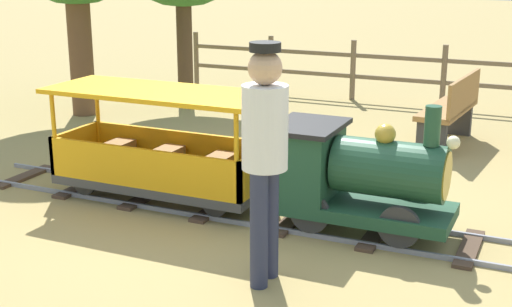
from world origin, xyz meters
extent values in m
plane|color=#A38C51|center=(0.00, 0.00, 0.00)|extent=(60.00, 60.00, 0.00)
cube|color=gray|center=(-0.25, 0.07, 0.02)|extent=(0.02, 5.70, 0.04)
cube|color=gray|center=(0.25, 0.07, 0.02)|extent=(0.02, 5.70, 0.04)
cube|color=#4C3828|center=(0.00, -2.42, 0.01)|extent=(0.74, 0.14, 0.03)
cube|color=#4C3828|center=(0.00, -1.71, 0.01)|extent=(0.74, 0.14, 0.03)
cube|color=#4C3828|center=(0.00, -1.00, 0.01)|extent=(0.74, 0.14, 0.03)
cube|color=#4C3828|center=(0.00, -0.29, 0.01)|extent=(0.74, 0.14, 0.03)
cube|color=#4C3828|center=(0.00, 0.43, 0.01)|extent=(0.74, 0.14, 0.03)
cube|color=#4C3828|center=(0.00, 1.14, 0.01)|extent=(0.74, 0.14, 0.03)
cube|color=#4C3828|center=(0.00, 1.85, 0.01)|extent=(0.74, 0.14, 0.03)
cube|color=#1E472D|center=(0.00, 1.02, 0.21)|extent=(0.62, 1.40, 0.10)
cylinder|color=#1E472D|center=(0.00, 1.22, 0.56)|extent=(0.44, 0.85, 0.44)
cylinder|color=#B7932D|center=(0.00, 1.64, 0.56)|extent=(0.37, 0.02, 0.37)
cylinder|color=#1E472D|center=(0.00, 1.52, 0.93)|extent=(0.12, 0.12, 0.30)
sphere|color=#B7932D|center=(0.00, 1.17, 0.83)|extent=(0.16, 0.16, 0.16)
cube|color=#1E472D|center=(0.00, 0.54, 0.54)|extent=(0.62, 0.45, 0.55)
cube|color=black|center=(0.00, 0.54, 0.83)|extent=(0.70, 0.53, 0.04)
sphere|color=#F2EAB2|center=(0.00, 1.67, 0.82)|extent=(0.10, 0.10, 0.10)
cylinder|color=#2D2D2D|center=(-0.25, 1.37, 0.20)|extent=(0.05, 0.32, 0.32)
cylinder|color=#2D2D2D|center=(0.25, 1.37, 0.20)|extent=(0.05, 0.32, 0.32)
cylinder|color=#2D2D2D|center=(-0.25, 0.67, 0.20)|extent=(0.05, 0.32, 0.32)
cylinder|color=#2D2D2D|center=(0.25, 0.67, 0.20)|extent=(0.05, 0.32, 0.32)
cube|color=#3F3F3F|center=(0.00, -0.83, 0.18)|extent=(0.70, 1.90, 0.08)
cube|color=orange|center=(-0.33, -0.83, 0.40)|extent=(0.04, 1.90, 0.35)
cube|color=orange|center=(0.33, -0.83, 0.40)|extent=(0.04, 1.90, 0.35)
cube|color=orange|center=(0.00, 0.10, 0.40)|extent=(0.70, 0.04, 0.35)
cube|color=orange|center=(0.00, -1.76, 0.40)|extent=(0.70, 0.04, 0.35)
cylinder|color=orange|center=(-0.32, 0.07, 0.59)|extent=(0.04, 0.04, 0.75)
cylinder|color=orange|center=(0.32, 0.07, 0.59)|extent=(0.04, 0.04, 0.75)
cylinder|color=orange|center=(-0.32, -1.73, 0.59)|extent=(0.04, 0.04, 0.75)
cylinder|color=orange|center=(0.32, -1.73, 0.59)|extent=(0.04, 0.04, 0.75)
cube|color=orange|center=(0.00, -0.83, 0.99)|extent=(0.80, 2.00, 0.04)
cube|color=olive|center=(0.00, -1.36, 0.34)|extent=(0.54, 0.20, 0.24)
cube|color=olive|center=(0.00, -0.83, 0.34)|extent=(0.54, 0.20, 0.24)
cube|color=olive|center=(0.00, -0.30, 0.34)|extent=(0.54, 0.20, 0.24)
cylinder|color=#262626|center=(-0.25, -0.17, 0.16)|extent=(0.04, 0.24, 0.24)
cylinder|color=#262626|center=(0.25, -0.17, 0.16)|extent=(0.04, 0.24, 0.24)
cylinder|color=#262626|center=(-0.25, -1.50, 0.16)|extent=(0.04, 0.24, 0.24)
cylinder|color=#262626|center=(0.25, -1.50, 0.16)|extent=(0.04, 0.24, 0.24)
cylinder|color=#282D47|center=(1.01, 0.65, 0.40)|extent=(0.12, 0.12, 0.80)
cylinder|color=#282D47|center=(1.19, 0.65, 0.40)|extent=(0.12, 0.12, 0.80)
cylinder|color=white|center=(1.10, 0.65, 1.08)|extent=(0.30, 0.30, 0.55)
sphere|color=tan|center=(1.10, 0.65, 1.46)|extent=(0.22, 0.22, 0.22)
cylinder|color=black|center=(1.10, 0.65, 1.59)|extent=(0.20, 0.20, 0.06)
cube|color=olive|center=(-2.98, 1.14, 0.42)|extent=(1.33, 0.52, 0.06)
cube|color=olive|center=(-2.97, 1.32, 0.62)|extent=(1.30, 0.16, 0.40)
cube|color=#333333|center=(-2.42, 1.09, 0.21)|extent=(0.11, 0.33, 0.42)
cube|color=#333333|center=(-3.55, 1.20, 0.21)|extent=(0.11, 0.33, 0.42)
cylinder|color=brown|center=(-2.58, -3.67, 0.90)|extent=(0.32, 0.32, 1.81)
cylinder|color=#4C3823|center=(-3.64, -2.67, 0.88)|extent=(0.22, 0.22, 1.75)
cylinder|color=#756047|center=(-5.06, -3.28, 0.45)|extent=(0.08, 0.08, 0.90)
cylinder|color=#756047|center=(-5.06, -1.94, 0.45)|extent=(0.08, 0.08, 0.90)
cylinder|color=#756047|center=(-5.06, -0.60, 0.45)|extent=(0.08, 0.08, 0.90)
cylinder|color=#756047|center=(-5.06, 0.74, 0.45)|extent=(0.08, 0.08, 0.90)
cube|color=#756047|center=(-5.06, 0.07, 0.68)|extent=(0.04, 6.70, 0.06)
cube|color=#756047|center=(-5.06, 0.07, 0.36)|extent=(0.04, 6.70, 0.06)
camera|label=1|loc=(5.11, 2.41, 2.16)|focal=49.49mm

